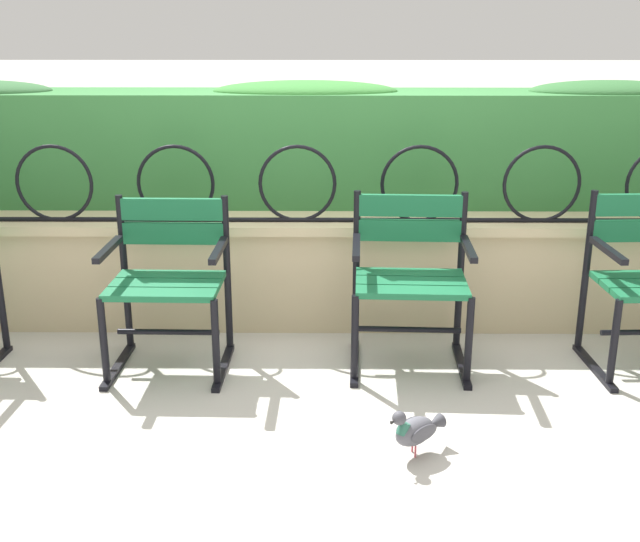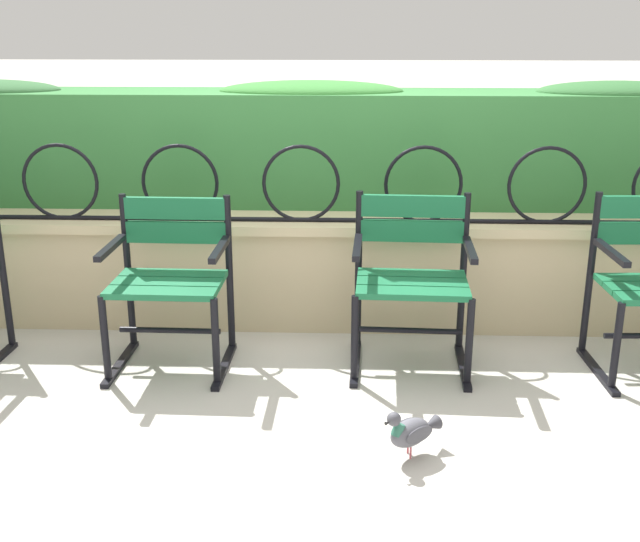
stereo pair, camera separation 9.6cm
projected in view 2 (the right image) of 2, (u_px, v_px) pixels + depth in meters
name	position (u px, v px, depth m)	size (l,w,h in m)	color
ground_plane	(319.00, 386.00, 3.71)	(60.00, 60.00, 0.00)	#BCB7AD
stone_wall	(325.00, 270.00, 4.40)	(6.93, 0.41, 0.61)	#C6B289
iron_arch_fence	(303.00, 187.00, 4.18)	(6.40, 0.02, 0.42)	black
hedge_row	(326.00, 143.00, 4.61)	(6.79, 0.53, 0.71)	#387A3D
park_chair_centre_left	(171.00, 276.00, 3.84)	(0.58, 0.53, 0.83)	#19663D
park_chair_centre_right	(412.00, 276.00, 3.84)	(0.60, 0.54, 0.84)	#19663D
pigeon_far_side	(411.00, 431.00, 3.08)	(0.24, 0.22, 0.22)	#5B5B66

